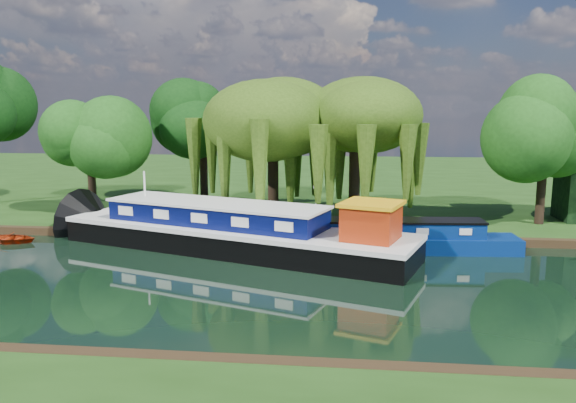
# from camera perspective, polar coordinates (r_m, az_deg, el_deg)

# --- Properties ---
(ground) EXTENTS (120.00, 120.00, 0.00)m
(ground) POSITION_cam_1_polar(r_m,az_deg,el_deg) (24.55, 0.21, -8.51)
(ground) COLOR black
(far_bank) EXTENTS (120.00, 52.00, 0.45)m
(far_bank) POSITION_cam_1_polar(r_m,az_deg,el_deg) (57.73, 3.68, 2.20)
(far_bank) COLOR #19390F
(far_bank) RESTS_ON ground
(dutch_barge) EXTENTS (20.10, 10.71, 4.17)m
(dutch_barge) POSITION_cam_1_polar(r_m,az_deg,el_deg) (30.18, -5.29, -3.07)
(dutch_barge) COLOR black
(dutch_barge) RESTS_ON ground
(narrowboat) EXTENTS (12.77, 2.95, 1.85)m
(narrowboat) POSITION_cam_1_polar(r_m,az_deg,el_deg) (30.62, 11.13, -3.75)
(narrowboat) COLOR navy
(narrowboat) RESTS_ON ground
(red_dinghy) EXTENTS (3.00, 2.15, 0.62)m
(red_dinghy) POSITION_cam_1_polar(r_m,az_deg,el_deg) (35.82, -26.37, -3.72)
(red_dinghy) COLOR #99270B
(red_dinghy) RESTS_ON ground
(willow_left) EXTENTS (7.13, 7.13, 8.54)m
(willow_left) POSITION_cam_1_polar(r_m,az_deg,el_deg) (36.02, -1.54, 8.03)
(willow_left) COLOR black
(willow_left) RESTS_ON far_bank
(willow_right) EXTENTS (6.72, 6.72, 8.19)m
(willow_right) POSITION_cam_1_polar(r_m,az_deg,el_deg) (35.21, 6.87, 7.56)
(willow_right) COLOR black
(willow_right) RESTS_ON far_bank
(tree_far_left) EXTENTS (4.73, 4.73, 7.62)m
(tree_far_left) POSITION_cam_1_polar(r_m,az_deg,el_deg) (39.77, -19.54, 6.23)
(tree_far_left) COLOR black
(tree_far_left) RESTS_ON far_bank
(tree_far_mid) EXTENTS (5.16, 5.16, 8.45)m
(tree_far_mid) POSITION_cam_1_polar(r_m,az_deg,el_deg) (42.67, -8.67, 7.67)
(tree_far_mid) COLOR black
(tree_far_mid) RESTS_ON far_bank
(tree_far_right) EXTENTS (4.77, 4.77, 7.81)m
(tree_far_right) POSITION_cam_1_polar(r_m,az_deg,el_deg) (37.68, 24.67, 5.99)
(tree_far_right) COLOR black
(tree_far_right) RESTS_ON far_bank
(lamppost) EXTENTS (0.36, 0.36, 2.56)m
(lamppost) POSITION_cam_1_polar(r_m,az_deg,el_deg) (34.16, 2.86, 0.81)
(lamppost) COLOR silver
(lamppost) RESTS_ON far_bank
(mooring_posts) EXTENTS (19.16, 0.16, 1.00)m
(mooring_posts) POSITION_cam_1_polar(r_m,az_deg,el_deg) (32.43, 0.86, -2.29)
(mooring_posts) COLOR silver
(mooring_posts) RESTS_ON far_bank
(reeds_near) EXTENTS (33.70, 1.50, 1.10)m
(reeds_near) POSITION_cam_1_polar(r_m,az_deg,el_deg) (17.73, 20.88, -14.59)
(reeds_near) COLOR #1E4E14
(reeds_near) RESTS_ON ground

